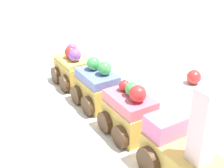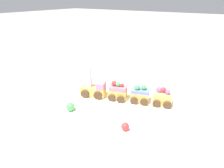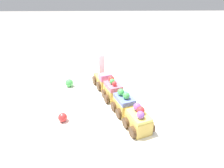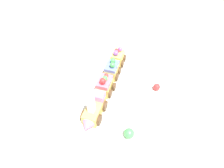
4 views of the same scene
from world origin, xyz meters
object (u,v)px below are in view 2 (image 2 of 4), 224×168
object	(u,v)px
cake_car_blueberry	(140,95)
gumball_red	(125,126)
cake_car_lemon	(162,98)
gumball_green	(70,107)
cake_train_locomotive	(92,89)
cake_car_strawberry	(118,92)

from	to	relation	value
cake_car_blueberry	gumball_red	distance (m)	0.18
cake_car_lemon	gumball_green	bearing A→B (deg)	21.15
cake_car_lemon	gumball_red	size ratio (longest dim) A/B	3.27
cake_train_locomotive	cake_car_lemon	bearing A→B (deg)	-179.97
cake_car_lemon	cake_train_locomotive	bearing A→B (deg)	0.03
cake_car_lemon	gumball_red	xyz separation A→B (m)	(0.05, 0.21, -0.01)
gumball_red	cake_car_lemon	bearing A→B (deg)	-102.67
cake_car_blueberry	gumball_red	bearing A→B (deg)	81.88
cake_train_locomotive	cake_car_blueberry	distance (m)	0.20
cake_car_strawberry	cake_car_lemon	distance (m)	0.17
cake_car_strawberry	gumball_red	xyz separation A→B (m)	(-0.12, 0.15, -0.02)
cake_train_locomotive	gumball_green	distance (m)	0.13
cake_car_lemon	cake_car_strawberry	bearing A→B (deg)	0.08
cake_car_strawberry	cake_car_blueberry	world-z (taller)	cake_car_strawberry
gumball_green	cake_car_lemon	bearing A→B (deg)	-140.04
cake_car_blueberry	cake_car_lemon	bearing A→B (deg)	-179.70
cake_car_blueberry	gumball_green	distance (m)	0.27
cake_train_locomotive	cake_car_blueberry	world-z (taller)	cake_train_locomotive
cake_car_strawberry	cake_car_blueberry	xyz separation A→B (m)	(-0.08, -0.03, -0.00)
gumball_green	gumball_red	bearing A→B (deg)	-175.76
cake_train_locomotive	cake_car_strawberry	distance (m)	0.11
cake_train_locomotive	gumball_green	size ratio (longest dim) A/B	4.31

